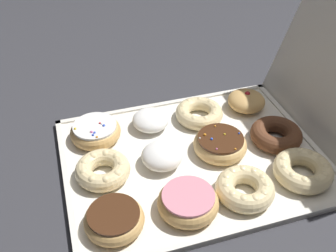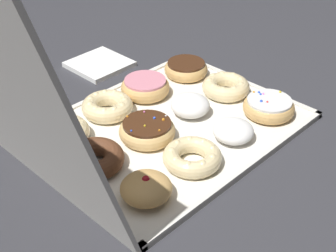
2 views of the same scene
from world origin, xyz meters
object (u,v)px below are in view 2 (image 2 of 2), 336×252
(chocolate_frosted_donut_2, at_px, (186,69))
(napkin_stack, at_px, (99,64))
(powdered_filled_donut_4, at_px, (189,105))
(powdered_filled_donut_3, at_px, (233,131))
(sprinkle_donut_7, at_px, (146,130))
(cruller_donut_8, at_px, (107,106))
(chocolate_cake_ring_donut_10, at_px, (94,158))
(pink_frosted_donut_5, at_px, (145,87))
(cruller_donut_6, at_px, (192,157))
(cruller_donut_11, at_px, (60,132))
(donut_box, at_px, (168,128))
(jelly_filled_donut_9, at_px, (146,188))
(cruller_donut_1, at_px, (225,86))
(sprinkle_donut_0, at_px, (269,107))

(chocolate_frosted_donut_2, bearing_deg, napkin_stack, 27.77)
(powdered_filled_donut_4, relative_size, napkin_stack, 0.62)
(powdered_filled_donut_3, distance_m, napkin_stack, 0.47)
(sprinkle_donut_7, relative_size, cruller_donut_8, 1.02)
(powdered_filled_donut_4, height_order, sprinkle_donut_7, powdered_filled_donut_4)
(chocolate_frosted_donut_2, relative_size, cruller_donut_8, 0.95)
(cruller_donut_8, bearing_deg, chocolate_cake_ring_donut_10, 132.49)
(pink_frosted_donut_5, xyz_separation_m, cruller_donut_6, (-0.26, 0.12, -0.00))
(powdered_filled_donut_3, bearing_deg, pink_frosted_donut_5, 0.38)
(pink_frosted_donut_5, xyz_separation_m, cruller_donut_11, (-0.01, 0.25, -0.00))
(donut_box, xyz_separation_m, jelly_filled_donut_9, (-0.13, 0.19, 0.03))
(cruller_donut_11, bearing_deg, cruller_donut_1, -107.13)
(sprinkle_donut_7, bearing_deg, donut_box, -93.30)
(cruller_donut_11, bearing_deg, chocolate_cake_ring_donut_10, 177.64)
(powdered_filled_donut_3, height_order, sprinkle_donut_7, sprinkle_donut_7)
(cruller_donut_1, height_order, jelly_filled_donut_9, jelly_filled_donut_9)
(cruller_donut_6, bearing_deg, sprinkle_donut_0, -90.47)
(sprinkle_donut_0, height_order, powdered_filled_donut_3, sprinkle_donut_0)
(cruller_donut_6, bearing_deg, napkin_stack, -17.54)
(jelly_filled_donut_9, bearing_deg, pink_frosted_donut_5, -43.21)
(cruller_donut_11, bearing_deg, napkin_stack, -51.80)
(powdered_filled_donut_3, relative_size, powdered_filled_donut_4, 0.98)
(powdered_filled_donut_3, bearing_deg, cruller_donut_1, -46.05)
(sprinkle_donut_0, height_order, jelly_filled_donut_9, jelly_filled_donut_9)
(chocolate_frosted_donut_2, bearing_deg, powdered_filled_donut_3, 152.02)
(chocolate_cake_ring_donut_10, bearing_deg, powdered_filled_donut_4, -90.31)
(powdered_filled_donut_4, distance_m, cruller_donut_8, 0.18)
(donut_box, distance_m, sprinkle_donut_7, 0.07)
(cruller_donut_8, bearing_deg, powdered_filled_donut_4, -135.06)
(cruller_donut_6, distance_m, sprinkle_donut_7, 0.13)
(donut_box, xyz_separation_m, napkin_stack, (0.34, -0.09, 0.00))
(sprinkle_donut_7, height_order, jelly_filled_donut_9, jelly_filled_donut_9)
(cruller_donut_8, relative_size, jelly_filled_donut_9, 1.24)
(cruller_donut_11, bearing_deg, cruller_donut_8, -85.57)
(chocolate_cake_ring_donut_10, bearing_deg, donut_box, -91.61)
(sprinkle_donut_7, height_order, chocolate_cake_ring_donut_10, sprinkle_donut_7)
(cruller_donut_6, bearing_deg, sprinkle_donut_7, 0.83)
(chocolate_frosted_donut_2, height_order, napkin_stack, chocolate_frosted_donut_2)
(cruller_donut_11, relative_size, napkin_stack, 0.86)
(powdered_filled_donut_3, xyz_separation_m, jelly_filled_donut_9, (-0.00, 0.25, 0.00))
(napkin_stack, bearing_deg, jelly_filled_donut_9, 149.72)
(sprinkle_donut_0, xyz_separation_m, sprinkle_donut_7, (0.13, 0.25, 0.00))
(donut_box, bearing_deg, napkin_stack, -14.17)
(napkin_stack, bearing_deg, chocolate_frosted_donut_2, -152.23)
(sprinkle_donut_0, height_order, sprinkle_donut_7, sprinkle_donut_7)
(chocolate_frosted_donut_2, xyz_separation_m, cruller_donut_6, (-0.25, 0.26, -0.00))
(donut_box, bearing_deg, sprinkle_donut_7, 86.70)
(pink_frosted_donut_5, bearing_deg, napkin_stack, -7.60)
(donut_box, distance_m, jelly_filled_donut_9, 0.23)
(chocolate_cake_ring_donut_10, bearing_deg, napkin_stack, -40.15)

